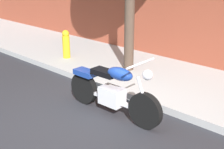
# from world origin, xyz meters

# --- Properties ---
(ground_plane) EXTENTS (60.00, 60.00, 0.00)m
(ground_plane) POSITION_xyz_m (0.00, 0.00, 0.00)
(ground_plane) COLOR #28282D
(sidewalk) EXTENTS (24.94, 2.63, 0.14)m
(sidewalk) POSITION_xyz_m (0.00, 2.63, 0.07)
(sidewalk) COLOR #A9A9A9
(sidewalk) RESTS_ON ground
(motorcycle) EXTENTS (2.08, 0.70, 1.12)m
(motorcycle) POSITION_xyz_m (0.21, 0.64, 0.46)
(motorcycle) COLOR black
(motorcycle) RESTS_ON ground
(fire_hydrant) EXTENTS (0.20, 0.20, 0.91)m
(fire_hydrant) POSITION_xyz_m (-2.80, 2.04, 0.46)
(fire_hydrant) COLOR gold
(fire_hydrant) RESTS_ON ground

